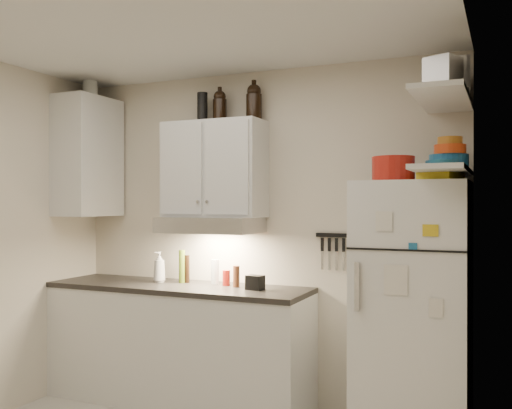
% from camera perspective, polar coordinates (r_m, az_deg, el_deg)
% --- Properties ---
extents(ceiling, '(3.20, 3.00, 0.02)m').
position_cam_1_polar(ceiling, '(3.36, -10.69, 18.35)').
color(ceiling, silver).
rests_on(ceiling, ground).
extents(back_wall, '(3.20, 0.02, 2.60)m').
position_cam_1_polar(back_wall, '(4.53, 0.22, -3.14)').
color(back_wall, beige).
rests_on(back_wall, ground).
extents(right_wall, '(0.02, 3.00, 2.60)m').
position_cam_1_polar(right_wall, '(2.65, 19.50, -5.49)').
color(right_wall, beige).
rests_on(right_wall, ground).
extents(base_cabinet, '(2.10, 0.60, 0.88)m').
position_cam_1_polar(base_cabinet, '(4.64, -7.80, -13.83)').
color(base_cabinet, silver).
rests_on(base_cabinet, floor).
extents(countertop, '(2.10, 0.62, 0.04)m').
position_cam_1_polar(countertop, '(4.55, -7.80, -8.20)').
color(countertop, black).
rests_on(countertop, base_cabinet).
extents(upper_cabinet, '(0.80, 0.33, 0.75)m').
position_cam_1_polar(upper_cabinet, '(4.50, -4.19, 3.53)').
color(upper_cabinet, silver).
rests_on(upper_cabinet, back_wall).
extents(side_cabinet, '(0.33, 0.55, 1.00)m').
position_cam_1_polar(side_cabinet, '(5.03, -16.45, 4.59)').
color(side_cabinet, silver).
rests_on(side_cabinet, left_wall).
extents(range_hood, '(0.76, 0.46, 0.12)m').
position_cam_1_polar(range_hood, '(4.44, -4.58, -2.05)').
color(range_hood, silver).
rests_on(range_hood, back_wall).
extents(fridge, '(0.70, 0.68, 1.70)m').
position_cam_1_polar(fridge, '(3.90, 15.42, -10.35)').
color(fridge, white).
rests_on(fridge, floor).
extents(shelf_hi, '(0.30, 0.95, 0.03)m').
position_cam_1_polar(shelf_hi, '(3.73, 18.22, 10.02)').
color(shelf_hi, silver).
rests_on(shelf_hi, right_wall).
extents(shelf_lo, '(0.30, 0.95, 0.03)m').
position_cam_1_polar(shelf_lo, '(3.68, 18.21, 3.26)').
color(shelf_lo, silver).
rests_on(shelf_lo, right_wall).
extents(knife_strip, '(0.42, 0.02, 0.03)m').
position_cam_1_polar(knife_strip, '(4.27, 8.74, -3.07)').
color(knife_strip, black).
rests_on(knife_strip, back_wall).
extents(dutch_oven, '(0.27, 0.27, 0.16)m').
position_cam_1_polar(dutch_oven, '(3.73, 13.56, 3.49)').
color(dutch_oven, '#A61C13').
rests_on(dutch_oven, fridge).
extents(book_stack, '(0.27, 0.30, 0.09)m').
position_cam_1_polar(book_stack, '(3.67, 17.98, 3.00)').
color(book_stack, gold).
rests_on(book_stack, fridge).
extents(spice_jar, '(0.08, 0.08, 0.11)m').
position_cam_1_polar(spice_jar, '(3.84, 16.68, 3.02)').
color(spice_jar, silver).
rests_on(spice_jar, fridge).
extents(stock_pot, '(0.34, 0.34, 0.21)m').
position_cam_1_polar(stock_pot, '(4.07, 18.36, 10.91)').
color(stock_pot, silver).
rests_on(stock_pot, shelf_hi).
extents(tin_a, '(0.20, 0.18, 0.19)m').
position_cam_1_polar(tin_a, '(3.60, 19.09, 12.13)').
color(tin_a, '#AAAAAD').
rests_on(tin_a, shelf_hi).
extents(tin_b, '(0.22, 0.22, 0.16)m').
position_cam_1_polar(tin_b, '(3.46, 18.17, 12.45)').
color(tin_b, '#AAAAAD').
rests_on(tin_b, shelf_hi).
extents(bowl_teal, '(0.25, 0.25, 0.10)m').
position_cam_1_polar(bowl_teal, '(3.92, 18.71, 4.02)').
color(bowl_teal, '#1B6094').
rests_on(bowl_teal, shelf_lo).
extents(bowl_orange, '(0.20, 0.20, 0.06)m').
position_cam_1_polar(bowl_orange, '(3.89, 18.82, 5.23)').
color(bowl_orange, '#E54515').
rests_on(bowl_orange, bowl_teal).
extents(bowl_yellow, '(0.16, 0.16, 0.05)m').
position_cam_1_polar(bowl_yellow, '(3.89, 18.83, 6.03)').
color(bowl_yellow, '#B87120').
rests_on(bowl_yellow, bowl_orange).
extents(plates, '(0.26, 0.26, 0.05)m').
position_cam_1_polar(plates, '(3.76, 18.11, 3.81)').
color(plates, '#1B6094').
rests_on(plates, shelf_lo).
extents(growler_a, '(0.14, 0.14, 0.26)m').
position_cam_1_polar(growler_a, '(4.59, -3.64, 9.80)').
color(growler_a, black).
rests_on(growler_a, upper_cabinet).
extents(growler_b, '(0.14, 0.14, 0.29)m').
position_cam_1_polar(growler_b, '(4.50, -0.20, 10.22)').
color(growler_b, black).
rests_on(growler_b, upper_cabinet).
extents(thermos_a, '(0.10, 0.10, 0.24)m').
position_cam_1_polar(thermos_a, '(4.62, -5.39, 9.61)').
color(thermos_a, black).
rests_on(thermos_a, upper_cabinet).
extents(thermos_b, '(0.10, 0.10, 0.23)m').
position_cam_1_polar(thermos_b, '(4.69, -5.40, 9.40)').
color(thermos_b, black).
rests_on(thermos_b, upper_cabinet).
extents(side_jar, '(0.14, 0.14, 0.17)m').
position_cam_1_polar(side_jar, '(5.15, -16.24, 11.03)').
color(side_jar, silver).
rests_on(side_jar, side_cabinet).
extents(soap_bottle, '(0.14, 0.14, 0.28)m').
position_cam_1_polar(soap_bottle, '(4.69, -9.64, -6.00)').
color(soap_bottle, silver).
rests_on(soap_bottle, countertop).
extents(pepper_mill, '(0.05, 0.05, 0.16)m').
position_cam_1_polar(pepper_mill, '(4.37, -1.99, -7.20)').
color(pepper_mill, brown).
rests_on(pepper_mill, countertop).
extents(oil_bottle, '(0.07, 0.07, 0.26)m').
position_cam_1_polar(oil_bottle, '(4.63, -7.42, -6.16)').
color(oil_bottle, '#4B6118').
rests_on(oil_bottle, countertop).
extents(vinegar_bottle, '(0.05, 0.05, 0.22)m').
position_cam_1_polar(vinegar_bottle, '(4.63, -6.93, -6.41)').
color(vinegar_bottle, black).
rests_on(vinegar_bottle, countertop).
extents(clear_bottle, '(0.07, 0.07, 0.19)m').
position_cam_1_polar(clear_bottle, '(4.54, -4.12, -6.73)').
color(clear_bottle, silver).
rests_on(clear_bottle, countertop).
extents(red_jar, '(0.08, 0.08, 0.12)m').
position_cam_1_polar(red_jar, '(4.45, -2.99, -7.34)').
color(red_jar, '#A61C13').
rests_on(red_jar, countertop).
extents(caddy, '(0.14, 0.11, 0.11)m').
position_cam_1_polar(caddy, '(4.24, -0.09, -7.81)').
color(caddy, black).
rests_on(caddy, countertop).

